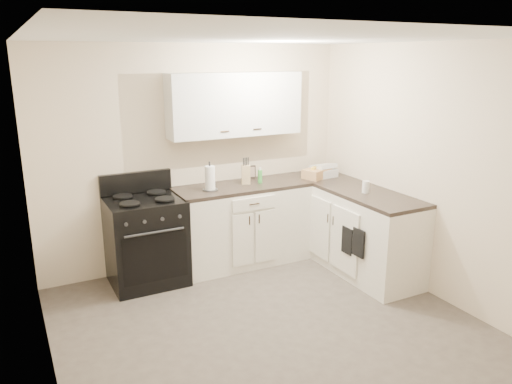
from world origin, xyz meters
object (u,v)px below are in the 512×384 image
stove (146,242)px  wicker_basket (317,173)px  knife_block (246,175)px  paper_towel (210,178)px  countertop_grill (324,173)px

stove → wicker_basket: (2.10, -0.07, 0.54)m
stove → knife_block: knife_block is taller
paper_towel → countertop_grill: paper_towel is taller
paper_towel → wicker_basket: size_ratio=0.81×
knife_block → wicker_basket: (0.89, -0.13, -0.05)m
knife_block → paper_towel: bearing=-148.0°
paper_towel → countertop_grill: bearing=-1.4°
countertop_grill → stove: bearing=172.4°
countertop_grill → paper_towel: bearing=172.3°
stove → countertop_grill: countertop_grill is taller
stove → wicker_basket: wicker_basket is taller
stove → countertop_grill: 2.28m
wicker_basket → countertop_grill: bearing=9.7°
knife_block → paper_towel: paper_towel is taller
paper_towel → countertop_grill: 1.48m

